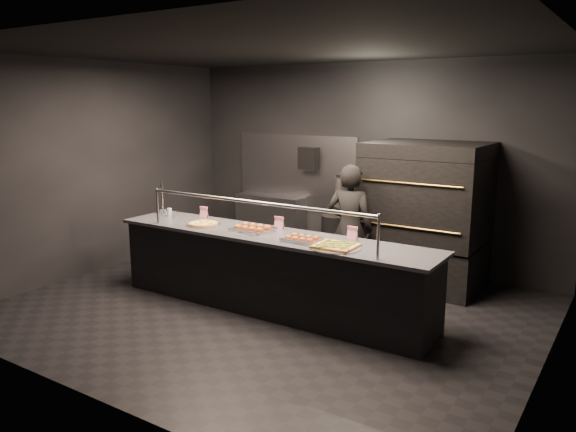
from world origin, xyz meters
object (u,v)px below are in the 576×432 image
Objects in this scene: prep_shelf at (270,222)px; fire_extinguisher at (340,192)px; service_counter at (270,271)px; slider_tray_b at (302,239)px; slider_tray_a at (252,228)px; worker at (350,228)px; round_pizza at (203,224)px; square_pizza at (336,246)px; trash_bin at (335,238)px; pizza_oven at (425,214)px; beer_tap at (162,203)px; towel_dispenser at (309,158)px.

prep_shelf is 2.38× the size of fire_extinguisher.
service_counter is at bearing -55.41° from prep_shelf.
service_counter is at bearing 170.21° from slider_tray_b.
prep_shelf is at bearing 120.27° from slider_tray_a.
service_counter is 9.32× the size of slider_tray_b.
service_counter is at bearing 59.17° from worker.
round_pizza is 0.97× the size of slider_tray_b.
square_pizza is (0.46, -0.06, -0.01)m from slider_tray_b.
trash_bin is 0.44× the size of worker.
worker is (1.42, 1.20, -0.11)m from round_pizza.
prep_shelf is 1.39m from fire_extinguisher.
pizza_oven is 2.92m from round_pizza.
prep_shelf is 2.43× the size of beer_tap.
trash_bin is (0.63, 2.29, -0.57)m from round_pizza.
worker reaches higher than beer_tap.
slider_tray_b is at bearing -9.79° from service_counter.
slider_tray_a is at bearing 48.53° from worker.
towel_dispenser is 0.80× the size of slider_tray_b.
slider_tray_a is 0.33× the size of worker.
worker reaches higher than fire_extinguisher.
towel_dispenser is 0.69× the size of fire_extinguisher.
fire_extinguisher is 1.54m from worker.
round_pizza is at bearing -105.46° from trash_bin.
trash_bin is at bearing 52.16° from beer_tap.
service_counter is at bearing 171.13° from square_pizza.
service_counter reaches higher than slider_tray_b.
pizza_oven is 2.06m from square_pizza.
slider_tray_b is at bearing -48.90° from prep_shelf.
pizza_oven is 3.55× the size of square_pizza.
pizza_oven reaches higher than worker.
fire_extinguisher is 2.71m from beer_tap.
trash_bin is (1.59, 2.04, -0.70)m from beer_tap.
pizza_oven is at bearing -11.93° from trash_bin.
fire_extinguisher is at bearing 98.30° from service_counter.
pizza_oven reaches higher than round_pizza.
round_pizza is (-0.95, -0.07, 0.47)m from service_counter.
trash_bin is at bearing -16.23° from towel_dispenser.
prep_shelf is 0.72× the size of worker.
slider_tray_a is (-0.26, 0.02, 0.48)m from service_counter.
beer_tap is (-1.00, -2.21, -0.49)m from towel_dispenser.
service_counter is 11.71× the size of towel_dispenser.
beer_tap reaches higher than trash_bin.
slider_tray_a is 2.28m from trash_bin.
prep_shelf is 3.43× the size of towel_dispenser.
slider_tray_b is (2.10, -2.41, 0.49)m from prep_shelf.
trash_bin is 1.43m from worker.
service_counter is at bearing -4.39° from slider_tray_a.
square_pizza reaches higher than round_pizza.
prep_shelf is at bearing 81.95° from beer_tap.
slider_tray_b is (0.85, -2.49, -0.12)m from fire_extinguisher.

